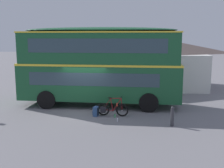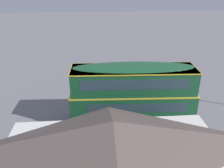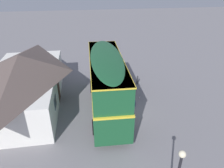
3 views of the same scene
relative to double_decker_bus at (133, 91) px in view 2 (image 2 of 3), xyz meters
The scene contains 8 objects.
ground_plane 3.06m from the double_decker_bus, 118.87° to the right, with size 120.00×120.00×0.00m, color slate.
double_decker_bus is the anchor object (origin of this frame).
touring_bicycle 3.33m from the double_decker_bus, 68.14° to the right, with size 1.71×0.46×1.06m.
backpack_on_ground 3.32m from the double_decker_bus, 88.44° to the right, with size 0.35×0.36×0.56m.
water_bottle_clear_plastic 4.30m from the double_decker_bus, 68.16° to the right, with size 0.07×0.07×0.23m.
water_bottle_green_metal 3.77m from the double_decker_bus, 66.52° to the right, with size 0.07×0.07×0.22m.
pub_building 7.18m from the double_decker_bus, 72.96° to the left, with size 11.73×5.96×4.48m.
kerb_bollard 5.84m from the double_decker_bus, 43.52° to the right, with size 0.16×0.16×0.97m.
Camera 2 is at (3.66, 18.00, 11.01)m, focal length 38.65 mm.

